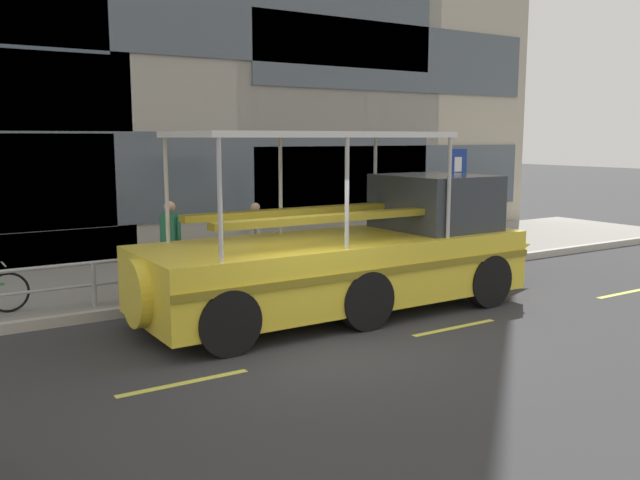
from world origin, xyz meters
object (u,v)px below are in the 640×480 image
duck_tour_boat (360,253)px  pedestrian_mid_right (170,234)px  pedestrian_near_bow (385,219)px  pedestrian_mid_left (256,229)px  parking_sign (456,184)px

duck_tour_boat → pedestrian_mid_right: bearing=125.9°
pedestrian_near_bow → pedestrian_mid_left: bearing=168.1°
parking_sign → pedestrian_mid_right: 7.26m
duck_tour_boat → pedestrian_mid_right: size_ratio=5.24×
parking_sign → pedestrian_mid_right: parking_sign is taller
pedestrian_mid_right → duck_tour_boat: bearing=-54.1°
pedestrian_near_bow → pedestrian_mid_right: pedestrian_mid_right is taller
parking_sign → pedestrian_mid_left: (-5.01, 1.21, -0.91)m
duck_tour_boat → pedestrian_near_bow: 4.24m
duck_tour_boat → parking_sign: bearing=27.5°
duck_tour_boat → pedestrian_mid_right: (-2.39, 3.31, 0.15)m
parking_sign → pedestrian_mid_left: parking_sign is taller
parking_sign → pedestrian_mid_left: 5.23m
duck_tour_boat → pedestrian_near_bow: size_ratio=5.28×
duck_tour_boat → pedestrian_mid_right: 4.08m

